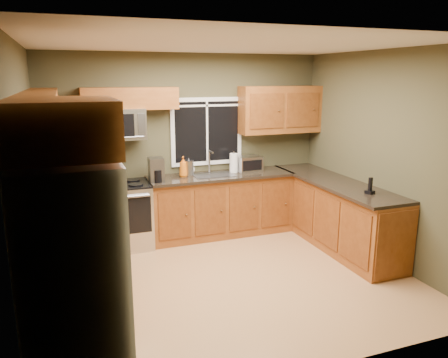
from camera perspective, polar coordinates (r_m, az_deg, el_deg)
floor at (r=5.36m, az=0.81°, el=-12.91°), size 4.20×4.20×0.00m
ceiling at (r=4.82m, az=0.92°, el=17.23°), size 4.20×4.20×0.00m
back_wall at (r=6.60m, az=-4.77°, el=4.38°), size 4.20×0.00×4.20m
front_wall at (r=3.36m, az=11.99°, el=-4.68°), size 4.20×0.00×4.20m
left_wall at (r=4.62m, az=-24.25°, el=-0.64°), size 0.00×3.60×3.60m
right_wall at (r=5.99m, az=19.99°, el=2.70°), size 0.00×3.60×3.60m
window at (r=6.64m, az=-2.25°, el=6.23°), size 1.12×0.03×1.02m
base_cabinets_left at (r=5.32m, az=-19.76°, el=-8.65°), size 0.60×2.65×0.90m
countertop_left at (r=5.17m, az=-19.89°, el=-3.79°), size 0.65×2.65×0.04m
base_cabinets_back at (r=6.65m, az=-0.47°, el=-3.48°), size 2.17×0.60×0.90m
countertop_back at (r=6.50m, az=-0.40°, el=0.42°), size 2.17×0.65×0.04m
base_cabinets_peninsula at (r=6.44m, az=14.21°, el=-4.46°), size 0.60×2.52×0.90m
countertop_peninsula at (r=6.31m, az=14.22°, el=-0.40°), size 0.65×2.50×0.04m
upper_cabinets_left at (r=5.00m, az=-22.58°, el=6.44°), size 0.33×2.65×0.72m
upper_cabinets_back_left at (r=6.20m, az=-12.20°, el=10.24°), size 1.30×0.33×0.30m
upper_cabinets_back_right at (r=6.92m, az=7.32°, el=8.98°), size 1.30×0.33×0.72m
upper_cabinet_over_fridge at (r=3.21m, az=-20.38°, el=6.40°), size 0.72×0.90×0.38m
refrigerator at (r=3.51m, az=-18.86°, el=-12.19°), size 0.74×0.90×1.80m
range at (r=6.29m, az=-13.07°, el=-4.63°), size 0.76×0.69×0.94m
microwave at (r=6.17m, az=-13.85°, el=6.96°), size 0.76×0.41×0.42m
sink at (r=6.48m, az=-1.41°, el=0.66°), size 0.60×0.42×0.36m
toaster_oven at (r=6.72m, az=3.26°, el=2.01°), size 0.38×0.31×0.23m
coffee_maker at (r=6.13m, az=-8.83°, el=1.12°), size 0.20×0.27×0.33m
kettle at (r=6.44m, az=-4.65°, el=1.56°), size 0.20×0.20×0.27m
paper_towel_roll at (r=6.63m, az=1.27°, el=2.12°), size 0.13×0.13×0.32m
soap_bottle_a at (r=6.35m, az=-5.35°, el=1.61°), size 0.15×0.15×0.30m
soap_bottle_c at (r=6.57m, az=-4.48°, el=1.51°), size 0.15×0.15×0.18m
cordless_phone at (r=5.72m, az=18.53°, el=-1.22°), size 0.11×0.11×0.21m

